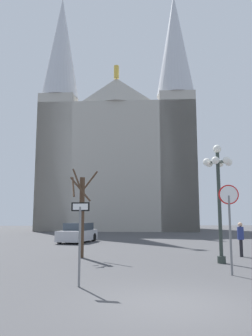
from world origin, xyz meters
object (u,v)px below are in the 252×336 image
bare_tree (82,212)px  parked_car_near_silver (78,233)px  one_way_arrow_sign (80,234)px  stop_sign (229,212)px  street_lamp (218,180)px  cathedral (119,154)px  pedestrian_walking (241,236)px

bare_tree → parked_car_near_silver: bearing=95.6°
one_way_arrow_sign → parked_car_near_silver: one_way_arrow_sign is taller
stop_sign → street_lamp: bearing=77.1°
cathedral → street_lamp: (3.15, -33.16, -7.30)m
bare_tree → pedestrian_walking: 8.13m
street_lamp → bare_tree: bearing=159.9°
street_lamp → parked_car_near_silver: 13.96m
cathedral → street_lamp: 34.10m
cathedral → pedestrian_walking: 32.94m
one_way_arrow_sign → bare_tree: 6.78m
cathedral → bare_tree: bearing=-95.8°
street_lamp → pedestrian_walking: size_ratio=3.07×
parked_car_near_silver → pedestrian_walking: (8.96, -9.49, 0.34)m
one_way_arrow_sign → pedestrian_walking: (7.60, 6.57, -0.49)m
street_lamp → one_way_arrow_sign: bearing=-142.7°
stop_sign → one_way_arrow_sign: size_ratio=1.29×
stop_sign → street_lamp: street_lamp is taller
cathedral → bare_tree: 32.23m
one_way_arrow_sign → cathedral: bearing=85.9°
parked_car_near_silver → pedestrian_walking: pedestrian_walking is taller
one_way_arrow_sign → stop_sign: bearing=16.8°
one_way_arrow_sign → street_lamp: size_ratio=0.47×
one_way_arrow_sign → parked_car_near_silver: (-1.36, 16.05, -0.83)m
cathedral → pedestrian_walking: (4.93, -31.03, -9.88)m
street_lamp → parked_car_near_silver: bearing=121.7°
one_way_arrow_sign → pedestrian_walking: bearing=40.8°
bare_tree → parked_car_near_silver: bare_tree is taller
bare_tree → parked_car_near_silver: size_ratio=0.98×
pedestrian_walking → stop_sign: bearing=-115.9°
one_way_arrow_sign → bare_tree: bearing=93.8°
cathedral → parked_car_near_silver: 24.19m
one_way_arrow_sign → bare_tree: (-0.44, 6.73, 0.70)m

